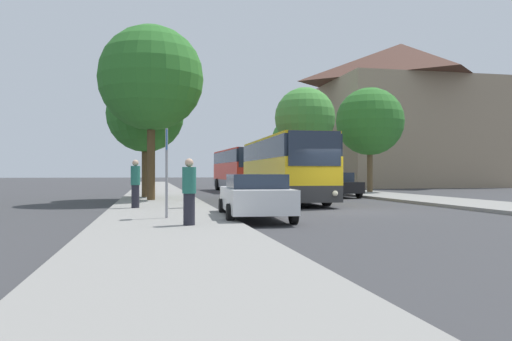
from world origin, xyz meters
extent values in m
plane|color=#38383A|center=(0.00, 0.00, 0.00)|extent=(300.00, 300.00, 0.00)
cube|color=gray|center=(-7.00, 0.00, 0.07)|extent=(4.00, 120.00, 0.15)
cube|color=gray|center=(7.00, 0.00, 0.07)|extent=(4.00, 120.00, 0.15)
cube|color=gray|center=(20.21, 33.42, 5.70)|extent=(17.28, 15.69, 11.40)
pyramid|color=#513328|center=(20.21, 33.42, 13.75)|extent=(17.28, 15.69, 4.71)
cube|color=#2D2D2D|center=(-0.70, 6.86, 0.62)|extent=(2.81, 11.10, 0.70)
cube|color=yellow|center=(-0.70, 6.86, 1.58)|extent=(2.81, 11.10, 1.21)
cube|color=#232D3D|center=(-0.70, 6.86, 2.66)|extent=(2.83, 10.88, 0.95)
cube|color=yellow|center=(-0.70, 6.86, 3.20)|extent=(2.76, 10.88, 0.12)
cube|color=#232D3D|center=(-0.87, 1.32, 2.51)|extent=(2.23, 0.13, 1.45)
sphere|color=#F4EAC1|center=(-1.73, 1.32, 0.66)|extent=(0.24, 0.24, 0.24)
sphere|color=#F4EAC1|center=(0.00, 1.27, 0.66)|extent=(0.24, 0.24, 0.24)
cylinder|color=black|center=(-2.04, 3.59, 0.50)|extent=(0.33, 1.01, 1.00)
cylinder|color=black|center=(0.44, 3.51, 0.50)|extent=(0.33, 1.01, 1.00)
cylinder|color=black|center=(-1.84, 10.20, 0.50)|extent=(0.33, 1.01, 1.00)
cylinder|color=black|center=(0.64, 10.13, 0.50)|extent=(0.33, 1.01, 1.00)
cube|color=gray|center=(-0.33, 22.23, 0.62)|extent=(2.90, 10.36, 0.70)
cube|color=red|center=(-0.33, 22.23, 1.65)|extent=(2.90, 10.36, 1.34)
cube|color=#232D3D|center=(-0.33, 22.23, 2.79)|extent=(2.92, 10.16, 0.95)
cube|color=red|center=(-0.33, 22.23, 3.33)|extent=(2.84, 10.15, 0.12)
cube|color=#232D3D|center=(-0.14, 17.07, 2.64)|extent=(2.26, 0.15, 1.45)
sphere|color=#F4EAC1|center=(-1.02, 17.01, 0.66)|extent=(0.24, 0.24, 0.24)
sphere|color=#F4EAC1|center=(0.74, 17.08, 0.66)|extent=(0.24, 0.24, 0.24)
cylinder|color=black|center=(-1.47, 19.10, 0.50)|extent=(0.34, 1.01, 1.00)
cylinder|color=black|center=(1.04, 19.20, 0.50)|extent=(0.34, 1.01, 1.00)
cylinder|color=black|center=(-1.71, 25.26, 0.50)|extent=(0.34, 1.01, 1.00)
cylinder|color=black|center=(0.81, 25.36, 0.50)|extent=(0.34, 1.01, 1.00)
cube|color=silver|center=(-4.19, -2.60, 0.67)|extent=(2.14, 4.68, 0.71)
cube|color=#232D3D|center=(-4.20, -2.78, 1.24)|extent=(1.79, 2.47, 0.44)
cylinder|color=black|center=(-5.04, -1.12, 0.31)|extent=(0.24, 0.63, 0.62)
cylinder|color=black|center=(-3.17, -1.24, 0.31)|extent=(0.24, 0.63, 0.62)
cylinder|color=black|center=(-5.21, -3.95, 0.31)|extent=(0.24, 0.63, 0.62)
cylinder|color=black|center=(-3.34, -4.07, 0.31)|extent=(0.24, 0.63, 0.62)
cube|color=black|center=(3.67, 10.80, 0.64)|extent=(2.10, 4.20, 0.66)
cube|color=#232D3D|center=(3.66, 10.97, 1.25)|extent=(1.78, 2.21, 0.56)
cylinder|color=black|center=(4.68, 9.57, 0.31)|extent=(0.23, 0.63, 0.62)
cylinder|color=black|center=(2.77, 9.48, 0.31)|extent=(0.23, 0.63, 0.62)
cylinder|color=black|center=(4.56, 12.12, 0.31)|extent=(0.23, 0.63, 0.62)
cylinder|color=black|center=(2.66, 12.03, 0.31)|extent=(0.23, 0.63, 0.62)
cylinder|color=gray|center=(-6.97, -2.93, 1.50)|extent=(0.08, 0.08, 2.69)
cube|color=#1E56A3|center=(-6.97, -2.93, 2.49)|extent=(0.03, 0.45, 0.60)
cylinder|color=#23232D|center=(-8.02, 1.71, 0.59)|extent=(0.30, 0.30, 0.89)
cylinder|color=#236656|center=(-8.02, 1.71, 1.40)|extent=(0.36, 0.36, 0.74)
sphere|color=tan|center=(-8.02, 1.71, 1.89)|extent=(0.24, 0.24, 0.24)
cylinder|color=#23232D|center=(-6.47, -5.15, 0.56)|extent=(0.30, 0.30, 0.82)
cylinder|color=#236656|center=(-6.47, -5.15, 1.31)|extent=(0.36, 0.36, 0.68)
sphere|color=tan|center=(-6.47, -5.15, 1.77)|extent=(0.22, 0.22, 0.22)
cylinder|color=#23232D|center=(-5.94, 1.37, 0.54)|extent=(0.30, 0.30, 0.78)
cylinder|color=#B2A899|center=(-5.94, 1.37, 1.26)|extent=(0.36, 0.36, 0.65)
sphere|color=tan|center=(-5.94, 1.37, 1.69)|extent=(0.21, 0.21, 0.21)
cylinder|color=#513D23|center=(-7.42, 7.35, 2.22)|extent=(0.40, 0.40, 4.14)
sphere|color=#2D7028|center=(-7.42, 7.35, 6.26)|extent=(5.25, 5.25, 5.25)
cylinder|color=#513D23|center=(-7.73, 10.57, 1.68)|extent=(0.40, 0.40, 3.07)
sphere|color=#2D7028|center=(-7.73, 10.57, 4.84)|extent=(4.32, 4.32, 4.32)
cylinder|color=brown|center=(6.12, 24.67, 2.29)|extent=(0.40, 0.40, 4.27)
sphere|color=#428938|center=(6.12, 24.67, 6.46)|extent=(5.44, 5.44, 5.44)
cylinder|color=#513D23|center=(7.06, 32.48, 1.92)|extent=(0.40, 0.40, 3.54)
sphere|color=#428938|center=(7.06, 32.48, 5.19)|extent=(4.00, 4.00, 4.00)
cylinder|color=brown|center=(7.94, 15.10, 1.77)|extent=(0.40, 0.40, 3.23)
sphere|color=#2D7028|center=(7.94, 15.10, 5.20)|extent=(4.84, 4.84, 4.84)
camera|label=1|loc=(-7.44, -18.13, 1.50)|focal=35.00mm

